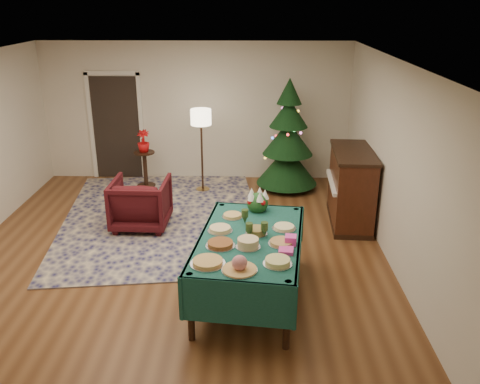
{
  "coord_description": "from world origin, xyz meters",
  "views": [
    {
      "loc": [
        1.06,
        -6.34,
        3.45
      ],
      "look_at": [
        0.93,
        -0.02,
        1.02
      ],
      "focal_mm": 38.0,
      "sensor_mm": 36.0,
      "label": 1
    }
  ],
  "objects_px": {
    "buffet_table": "(250,249)",
    "piano": "(351,188)",
    "side_table": "(145,170)",
    "potted_plant": "(144,146)",
    "christmas_tree": "(288,140)",
    "armchair": "(141,201)",
    "floor_lamp": "(201,122)",
    "gift_box": "(291,240)"
  },
  "relations": [
    {
      "from": "floor_lamp",
      "to": "piano",
      "type": "xyz_separation_m",
      "value": [
        2.53,
        -1.43,
        -0.73
      ]
    },
    {
      "from": "side_table",
      "to": "potted_plant",
      "type": "bearing_deg",
      "value": 75.96
    },
    {
      "from": "potted_plant",
      "to": "piano",
      "type": "height_order",
      "value": "piano"
    },
    {
      "from": "gift_box",
      "to": "armchair",
      "type": "xyz_separation_m",
      "value": [
        -2.2,
        2.19,
        -0.41
      ]
    },
    {
      "from": "potted_plant",
      "to": "christmas_tree",
      "type": "height_order",
      "value": "christmas_tree"
    },
    {
      "from": "side_table",
      "to": "buffet_table",
      "type": "bearing_deg",
      "value": -62.26
    },
    {
      "from": "gift_box",
      "to": "armchair",
      "type": "height_order",
      "value": "gift_box"
    },
    {
      "from": "floor_lamp",
      "to": "piano",
      "type": "relative_size",
      "value": 1.09
    },
    {
      "from": "buffet_table",
      "to": "potted_plant",
      "type": "height_order",
      "value": "potted_plant"
    },
    {
      "from": "side_table",
      "to": "christmas_tree",
      "type": "bearing_deg",
      "value": -0.07
    },
    {
      "from": "christmas_tree",
      "to": "floor_lamp",
      "type": "bearing_deg",
      "value": -174.45
    },
    {
      "from": "gift_box",
      "to": "side_table",
      "type": "xyz_separation_m",
      "value": [
        -2.49,
        4.03,
        -0.52
      ]
    },
    {
      "from": "side_table",
      "to": "potted_plant",
      "type": "distance_m",
      "value": 0.48
    },
    {
      "from": "gift_box",
      "to": "floor_lamp",
      "type": "height_order",
      "value": "floor_lamp"
    },
    {
      "from": "side_table",
      "to": "piano",
      "type": "xyz_separation_m",
      "value": [
        3.64,
        -1.59,
        0.25
      ]
    },
    {
      "from": "potted_plant",
      "to": "gift_box",
      "type": "bearing_deg",
      "value": -58.28
    },
    {
      "from": "gift_box",
      "to": "piano",
      "type": "xyz_separation_m",
      "value": [
        1.16,
        2.44,
        -0.27
      ]
    },
    {
      "from": "armchair",
      "to": "side_table",
      "type": "height_order",
      "value": "armchair"
    },
    {
      "from": "gift_box",
      "to": "floor_lamp",
      "type": "bearing_deg",
      "value": 109.5
    },
    {
      "from": "christmas_tree",
      "to": "piano",
      "type": "relative_size",
      "value": 1.47
    },
    {
      "from": "christmas_tree",
      "to": "piano",
      "type": "height_order",
      "value": "christmas_tree"
    },
    {
      "from": "side_table",
      "to": "piano",
      "type": "height_order",
      "value": "piano"
    },
    {
      "from": "buffet_table",
      "to": "piano",
      "type": "bearing_deg",
      "value": 54.35
    },
    {
      "from": "buffet_table",
      "to": "armchair",
      "type": "height_order",
      "value": "armchair"
    },
    {
      "from": "side_table",
      "to": "christmas_tree",
      "type": "distance_m",
      "value": 2.79
    },
    {
      "from": "side_table",
      "to": "piano",
      "type": "bearing_deg",
      "value": -23.5
    },
    {
      "from": "armchair",
      "to": "potted_plant",
      "type": "bearing_deg",
      "value": -79.54
    },
    {
      "from": "buffet_table",
      "to": "gift_box",
      "type": "xyz_separation_m",
      "value": [
        0.47,
        -0.18,
        0.21
      ]
    },
    {
      "from": "christmas_tree",
      "to": "armchair",
      "type": "bearing_deg",
      "value": -142.95
    },
    {
      "from": "buffet_table",
      "to": "piano",
      "type": "distance_m",
      "value": 2.78
    },
    {
      "from": "gift_box",
      "to": "potted_plant",
      "type": "height_order",
      "value": "potted_plant"
    },
    {
      "from": "buffet_table",
      "to": "gift_box",
      "type": "distance_m",
      "value": 0.54
    },
    {
      "from": "gift_box",
      "to": "piano",
      "type": "height_order",
      "value": "piano"
    },
    {
      "from": "buffet_table",
      "to": "side_table",
      "type": "relative_size",
      "value": 3.12
    },
    {
      "from": "armchair",
      "to": "potted_plant",
      "type": "relative_size",
      "value": 2.12
    },
    {
      "from": "piano",
      "to": "side_table",
      "type": "bearing_deg",
      "value": 156.5
    },
    {
      "from": "side_table",
      "to": "floor_lamp",
      "type": "bearing_deg",
      "value": -8.1
    },
    {
      "from": "side_table",
      "to": "potted_plant",
      "type": "xyz_separation_m",
      "value": [
        0.0,
        0.0,
        0.48
      ]
    },
    {
      "from": "gift_box",
      "to": "floor_lamp",
      "type": "xyz_separation_m",
      "value": [
        -1.37,
        3.87,
        0.46
      ]
    },
    {
      "from": "buffet_table",
      "to": "potted_plant",
      "type": "bearing_deg",
      "value": 117.74
    },
    {
      "from": "floor_lamp",
      "to": "buffet_table",
      "type": "bearing_deg",
      "value": -76.23
    },
    {
      "from": "buffet_table",
      "to": "piano",
      "type": "xyz_separation_m",
      "value": [
        1.62,
        2.26,
        -0.06
      ]
    }
  ]
}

